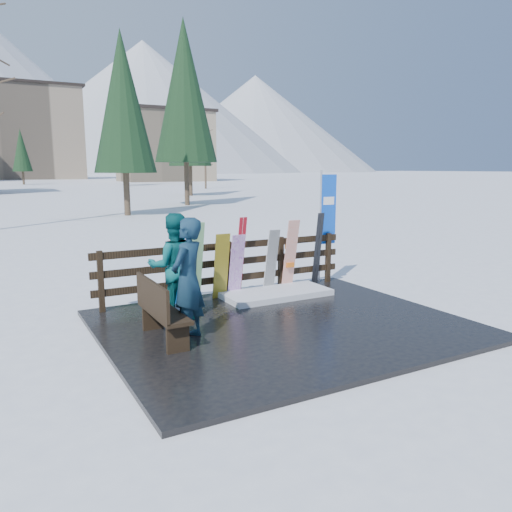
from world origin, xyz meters
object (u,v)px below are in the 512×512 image
snowboard_1 (196,262)px  snowboard_2 (221,266)px  snowboard_3 (236,266)px  person_front (188,279)px  snowboard_0 (177,268)px  bench (159,309)px  snowboard_4 (271,261)px  snowboard_5 (290,255)px  person_back (174,266)px  rental_flag (326,214)px

snowboard_1 → snowboard_2: 0.57m
snowboard_3 → snowboard_1: bearing=180.0°
snowboard_2 → person_front: bearing=-126.9°
snowboard_0 → bench: bearing=-117.6°
snowboard_4 → snowboard_5: 0.49m
person_front → snowboard_3: bearing=-172.3°
snowboard_2 → person_back: person_back is taller
bench → snowboard_1: snowboard_1 is taller
snowboard_3 → person_back: (-1.63, -0.81, 0.28)m
snowboard_2 → person_back: bearing=-147.7°
snowboard_1 → person_back: 1.10m
snowboard_4 → bench: bearing=-149.1°
snowboard_3 → snowboard_5: 1.33m
person_front → snowboard_4: bearing=176.9°
snowboard_0 → person_back: 0.90m
snowboard_5 → person_front: 3.70m
snowboard_5 → person_front: (-3.13, -1.96, 0.18)m
snowboard_1 → person_front: (-0.92, -1.96, 0.15)m
snowboard_3 → snowboard_2: bearing=180.0°
snowboard_5 → person_back: (-2.95, -0.81, 0.17)m
bench → snowboard_4: size_ratio=1.08×
snowboard_0 → snowboard_1: snowboard_1 is taller
bench → snowboard_5: bearing=27.3°
snowboard_5 → person_back: 3.06m
snowboard_2 → snowboard_3: (0.34, 0.00, -0.02)m
snowboard_3 → snowboard_5: snowboard_5 is taller
snowboard_4 → snowboard_2: bearing=180.0°
snowboard_5 → person_front: person_front is taller
bench → person_back: (0.62, 1.03, 0.42)m
rental_flag → bench: bearing=-155.9°
snowboard_5 → rental_flag: bearing=13.2°
snowboard_1 → person_back: (-0.73, -0.81, 0.13)m
snowboard_4 → rental_flag: 1.89m
person_front → person_back: size_ratio=1.02×
person_front → person_back: person_front is taller
rental_flag → person_front: rental_flag is taller
snowboard_2 → bench: bearing=-135.9°
snowboard_0 → snowboard_5: 2.60m
snowboard_2 → rental_flag: (2.81, 0.27, 0.93)m
person_back → snowboard_3: bearing=-140.6°
bench → person_front: person_front is taller
snowboard_5 → snowboard_4: bearing=180.0°
rental_flag → snowboard_1: bearing=-175.4°
snowboard_0 → snowboard_4: 2.12m
rental_flag → person_front: (-4.28, -2.23, -0.65)m
person_back → snowboard_2: bearing=-134.9°
snowboard_3 → person_front: (-1.81, -1.96, 0.30)m
snowboard_3 → person_front: size_ratio=0.70×
snowboard_4 → person_back: 2.61m
person_back → bench: bearing=72.0°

